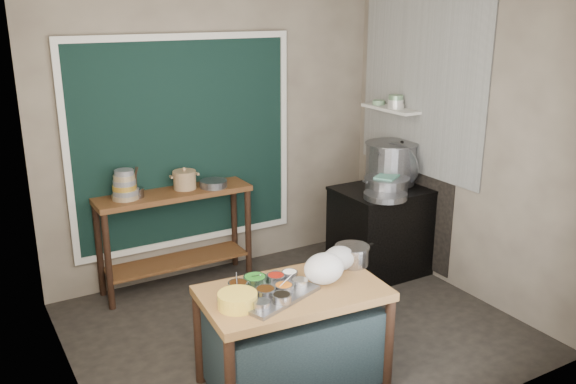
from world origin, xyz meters
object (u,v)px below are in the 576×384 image
back_counter (176,239)px  saucepan (352,255)px  steamer (386,185)px  condiment_tray (270,294)px  stock_pot (390,163)px  prep_table (293,338)px  ceramic_crock (185,181)px  utensil_cup (136,193)px  stove_block (382,232)px  yellow_basin (238,300)px

back_counter → saucepan: (0.73, -1.81, 0.35)m
back_counter → steamer: steamer is taller
condiment_tray → steamer: 2.21m
back_counter → stock_pot: bearing=-16.4°
back_counter → condiment_tray: 1.97m
prep_table → condiment_tray: size_ratio=2.17×
prep_table → stock_pot: size_ratio=2.35×
ceramic_crock → steamer: size_ratio=0.52×
saucepan → stock_pot: size_ratio=0.50×
condiment_tray → utensil_cup: (-0.30, 1.95, 0.23)m
saucepan → steamer: steamer is taller
stove_block → utensil_cup: utensil_cup is taller
stove_block → condiment_tray: size_ratio=1.56×
prep_table → condiment_tray: (-0.18, 0.00, 0.39)m
condiment_tray → saucepan: size_ratio=2.16×
stove_block → ceramic_crock: 2.02m
yellow_basin → stock_pot: 2.76m
steamer → yellow_basin: bearing=-151.5°
utensil_cup → ceramic_crock: size_ratio=0.62×
utensil_cup → steamer: bearing=-20.6°
prep_table → condiment_tray: condiment_tray is taller
utensil_cup → condiment_tray: bearing=-81.2°
stove_block → back_counter: bearing=159.0°
condiment_tray → ceramic_crock: bearing=85.1°
ceramic_crock → steamer: ceramic_crock is taller
saucepan → utensil_cup: (-1.08, 1.81, 0.17)m
prep_table → yellow_basin: (-0.44, -0.04, 0.42)m
saucepan → stove_block: bearing=25.7°
prep_table → saucepan: saucepan is taller
yellow_basin → prep_table: bearing=5.2°
utensil_cup → steamer: size_ratio=0.32×
ceramic_crock → steamer: 1.92m
back_counter → condiment_tray: size_ratio=2.51×
back_counter → stock_pot: (2.07, -0.61, 0.61)m
condiment_tray → yellow_basin: bearing=-170.4°
ceramic_crock → back_counter: bearing=-167.1°
utensil_cup → steamer: utensil_cup is taller
back_counter → ceramic_crock: 0.57m
condiment_tray → steamer: bearing=30.7°
stove_block → utensil_cup: bearing=161.9°
ceramic_crock → stock_pot: size_ratio=0.43×
condiment_tray → saucepan: saucepan is taller
prep_table → stock_pot: 2.46m
condiment_tray → saucepan: (0.77, 0.14, 0.06)m
stock_pot → stove_block: bearing=-143.4°
back_counter → utensil_cup: size_ratio=10.22×
stove_block → yellow_basin: same height
back_counter → condiment_tray: bearing=-91.3°
ceramic_crock → stock_pot: stock_pot is taller
stock_pot → back_counter: bearing=163.6°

